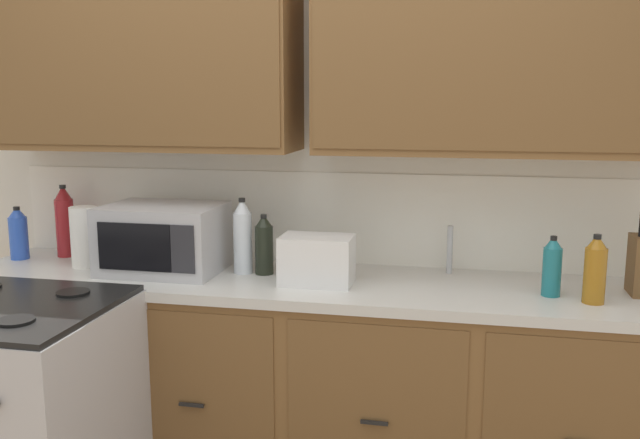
% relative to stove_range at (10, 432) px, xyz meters
% --- Properties ---
extents(wall_unit, '(4.00, 0.40, 2.45)m').
position_rel_stove_range_xyz_m(wall_unit, '(0.91, 0.83, 1.18)').
color(wall_unit, silver).
rests_on(wall_unit, ground_plane).
extents(counter_run, '(2.83, 0.64, 0.91)m').
position_rel_stove_range_xyz_m(counter_run, '(0.90, 0.63, -0.00)').
color(counter_run, black).
rests_on(counter_run, ground_plane).
extents(stove_range, '(0.76, 0.68, 0.95)m').
position_rel_stove_range_xyz_m(stove_range, '(0.00, 0.00, 0.00)').
color(stove_range, '#B7B7BC').
rests_on(stove_range, ground_plane).
extents(microwave, '(0.48, 0.37, 0.28)m').
position_rel_stove_range_xyz_m(microwave, '(0.32, 0.63, 0.58)').
color(microwave, '#B7B7BC').
rests_on(microwave, counter_run).
extents(toaster, '(0.28, 0.18, 0.19)m').
position_rel_stove_range_xyz_m(toaster, '(0.99, 0.57, 0.54)').
color(toaster, white).
rests_on(toaster, counter_run).
extents(sink_faucet, '(0.02, 0.02, 0.20)m').
position_rel_stove_range_xyz_m(sink_faucet, '(1.49, 0.84, 0.54)').
color(sink_faucet, '#B2B5BA').
rests_on(sink_faucet, counter_run).
extents(paper_towel_roll, '(0.12, 0.12, 0.26)m').
position_rel_stove_range_xyz_m(paper_towel_roll, '(-0.05, 0.64, 0.57)').
color(paper_towel_roll, white).
rests_on(paper_towel_roll, counter_run).
extents(bottle_red, '(0.08, 0.08, 0.33)m').
position_rel_stove_range_xyz_m(bottle_red, '(-0.24, 0.79, 0.61)').
color(bottle_red, maroon).
rests_on(bottle_red, counter_run).
extents(bottle_blue, '(0.08, 0.08, 0.24)m').
position_rel_stove_range_xyz_m(bottle_blue, '(-0.42, 0.70, 0.56)').
color(bottle_blue, blue).
rests_on(bottle_blue, counter_run).
extents(bottle_clear, '(0.08, 0.08, 0.31)m').
position_rel_stove_range_xyz_m(bottle_clear, '(0.65, 0.67, 0.60)').
color(bottle_clear, silver).
rests_on(bottle_clear, counter_run).
extents(bottle_amber, '(0.08, 0.08, 0.25)m').
position_rel_stove_range_xyz_m(bottle_amber, '(2.00, 0.52, 0.57)').
color(bottle_amber, '#9E6619').
rests_on(bottle_amber, counter_run).
extents(bottle_teal, '(0.07, 0.07, 0.22)m').
position_rel_stove_range_xyz_m(bottle_teal, '(1.86, 0.58, 0.55)').
color(bottle_teal, '#1E707A').
rests_on(bottle_teal, counter_run).
extents(bottle_dark, '(0.08, 0.08, 0.25)m').
position_rel_stove_range_xyz_m(bottle_dark, '(0.74, 0.67, 0.57)').
color(bottle_dark, black).
rests_on(bottle_dark, counter_run).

